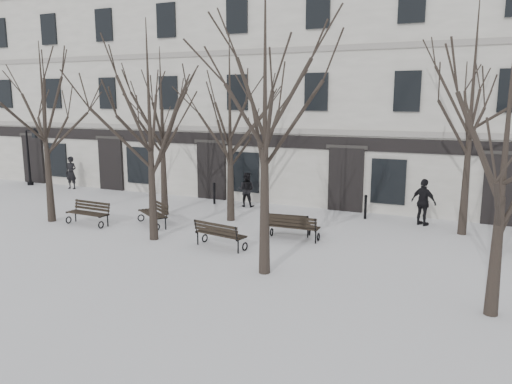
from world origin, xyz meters
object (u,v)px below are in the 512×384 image
Objects in this scene: tree_2 at (265,84)px; lamp_post at (31,152)px; tree_1 at (149,105)px; bench_2 at (293,226)px; bench_0 at (89,212)px; bench_3 at (154,213)px; tree_0 at (44,111)px; tree_3 at (507,135)px; bench_1 at (219,234)px; bench_4 at (287,223)px.

lamp_post is at bearing 155.82° from tree_2.
tree_1 reaches higher than bench_2.
tree_2 is 4.55× the size of bench_0.
tree_2 is 8.74m from bench_3.
tree_1 is 2.29× the size of lamp_post.
tree_0 is 1.08× the size of tree_3.
bench_1 is (8.31, -0.52, -4.08)m from tree_0.
bench_0 is at bearing 6.05° from tree_0.
tree_3 is 9.51m from bench_1.
tree_2 reaches higher than tree_0.
bench_2 and bench_3 have the same top height.
tree_0 is 17.00m from tree_3.
lamp_post is (-7.99, 6.23, -2.62)m from tree_0.
lamp_post is at bearing -16.91° from bench_2.
bench_4 is at bearing 146.27° from tree_3.
lamp_post is at bearing 142.07° from tree_0.
tree_3 is (6.08, -0.45, -1.20)m from tree_2.
tree_0 is 10.97m from tree_2.
tree_0 is 4.48m from bench_0.
bench_2 is at bearing 22.78° from tree_1.
lamp_post is (-18.26, 4.78, 1.45)m from bench_2.
bench_0 is at bearing 4.55° from bench_1.
bench_3 is at bearing 25.17° from bench_0.
tree_2 is at bearing 156.25° from bench_1.
tree_2 is 5.75m from bench_1.
lamp_post is at bearing -19.57° from bench_4.
bench_2 is (-0.45, 3.62, -4.95)m from tree_2.
bench_3 is at bearing -22.07° from lamp_post.
tree_0 is at bearing -37.93° from lamp_post.
tree_0 reaches higher than lamp_post.
bench_2 is 1.00× the size of bench_3.
lamp_post is at bearing -11.62° from bench_1.
tree_0 is at bearing 168.54° from tree_2.
bench_2 is 0.57× the size of lamp_post.
bench_4 is 18.39m from lamp_post.
bench_0 is at bearing -123.69° from bench_3.
lamp_post is at bearing -168.03° from bench_3.
lamp_post is (-16.31, 6.75, 1.46)m from bench_1.
tree_0 is 6.09m from bench_3.
tree_2 is at bearing -24.18° from lamp_post.
tree_1 is 5.15m from bench_1.
tree_1 is at bearing 162.18° from tree_2.
bench_0 is (1.85, 0.20, -4.08)m from tree_0.
tree_1 reaches higher than bench_4.
tree_1 is at bearing -26.45° from lamp_post.
bench_4 is at bearing 11.61° from tree_0.
tree_0 is 3.78× the size of bench_3.
lamp_post reaches higher than bench_1.
tree_3 is 3.52× the size of bench_2.
tree_0 is at bearing 7.30° from bench_1.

